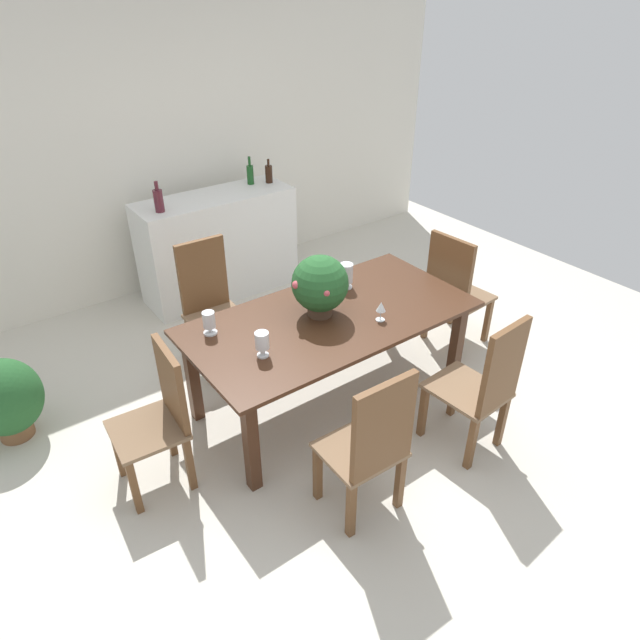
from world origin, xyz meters
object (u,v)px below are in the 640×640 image
(chair_head_end, at_px, (161,413))
(wine_bottle_dark, at_px, (269,174))
(chair_near_right, at_px, (484,384))
(flower_centerpiece, at_px, (320,285))
(wine_bottle_tall, at_px, (159,200))
(chair_foot_end, at_px, (454,287))
(crystal_vase_left, at_px, (346,274))
(dining_table, at_px, (331,327))
(wine_glass, at_px, (381,308))
(chair_near_left, at_px, (372,444))
(crystal_vase_center_near, at_px, (262,342))
(potted_plant_floor, at_px, (5,399))
(chair_far_left, at_px, (210,300))
(kitchen_counter, at_px, (219,245))
(crystal_vase_right, at_px, (209,321))
(wine_bottle_clear, at_px, (250,174))

(chair_head_end, xyz_separation_m, wine_bottle_dark, (2.04, 2.02, 0.57))
(chair_near_right, xyz_separation_m, flower_centerpiece, (-0.51, 1.05, 0.42))
(wine_bottle_dark, height_order, wine_bottle_tall, wine_bottle_tall)
(chair_foot_end, bearing_deg, crystal_vase_left, 70.15)
(chair_foot_end, bearing_deg, chair_head_end, 85.92)
(dining_table, xyz_separation_m, wine_bottle_dark, (0.76, 2.01, 0.44))
(dining_table, bearing_deg, chair_foot_end, -0.34)
(wine_glass, bearing_deg, dining_table, 133.97)
(dining_table, height_order, chair_foot_end, chair_foot_end)
(chair_near_left, relative_size, chair_near_right, 1.00)
(chair_foot_end, distance_m, crystal_vase_center_near, 1.92)
(chair_near_left, bearing_deg, flower_centerpiece, -109.85)
(wine_bottle_dark, bearing_deg, chair_near_right, -95.78)
(crystal_vase_center_near, bearing_deg, wine_bottle_tall, 83.81)
(wine_glass, relative_size, potted_plant_floor, 0.23)
(chair_far_left, xyz_separation_m, chair_foot_end, (1.72, -0.99, -0.01))
(kitchen_counter, bearing_deg, chair_far_left, -120.60)
(chair_far_left, distance_m, chair_near_right, 2.17)
(chair_near_left, relative_size, crystal_vase_left, 5.28)
(wine_glass, distance_m, potted_plant_floor, 2.60)
(chair_head_end, bearing_deg, wine_glass, 84.75)
(crystal_vase_right, bearing_deg, crystal_vase_center_near, -71.03)
(chair_far_left, relative_size, chair_near_left, 1.01)
(crystal_vase_center_near, relative_size, potted_plant_floor, 0.28)
(wine_glass, xyz_separation_m, wine_bottle_dark, (0.53, 2.26, 0.25))
(crystal_vase_left, bearing_deg, chair_far_left, 137.30)
(chair_far_left, bearing_deg, kitchen_counter, 61.24)
(dining_table, distance_m, chair_far_left, 1.08)
(chair_far_left, distance_m, chair_near_left, 1.96)
(dining_table, distance_m, flower_centerpiece, 0.34)
(chair_near_right, xyz_separation_m, crystal_vase_right, (-1.23, 1.28, 0.28))
(potted_plant_floor, bearing_deg, wine_bottle_clear, 23.04)
(chair_far_left, relative_size, crystal_vase_right, 6.45)
(crystal_vase_right, bearing_deg, chair_far_left, 64.92)
(chair_near_right, xyz_separation_m, potted_plant_floor, (-2.46, 1.96, -0.22))
(flower_centerpiece, bearing_deg, crystal_vase_left, 26.94)
(crystal_vase_left, bearing_deg, dining_table, -142.73)
(dining_table, distance_m, chair_near_right, 1.10)
(wine_bottle_clear, bearing_deg, dining_table, -106.03)
(chair_far_left, distance_m, wine_glass, 1.43)
(wine_bottle_clear, bearing_deg, wine_bottle_tall, -169.73)
(flower_centerpiece, bearing_deg, potted_plant_floor, 154.86)
(chair_near_left, xyz_separation_m, wine_bottle_clear, (1.05, 3.06, 0.54))
(wine_glass, bearing_deg, chair_far_left, 119.24)
(dining_table, xyz_separation_m, potted_plant_floor, (-2.00, 0.98, -0.32))
(chair_far_left, xyz_separation_m, potted_plant_floor, (-1.55, -0.01, -0.23))
(chair_foot_end, distance_m, potted_plant_floor, 3.42)
(chair_far_left, bearing_deg, chair_near_right, -63.34)
(crystal_vase_right, bearing_deg, chair_near_right, -46.03)
(chair_foot_end, bearing_deg, wine_bottle_tall, 37.26)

